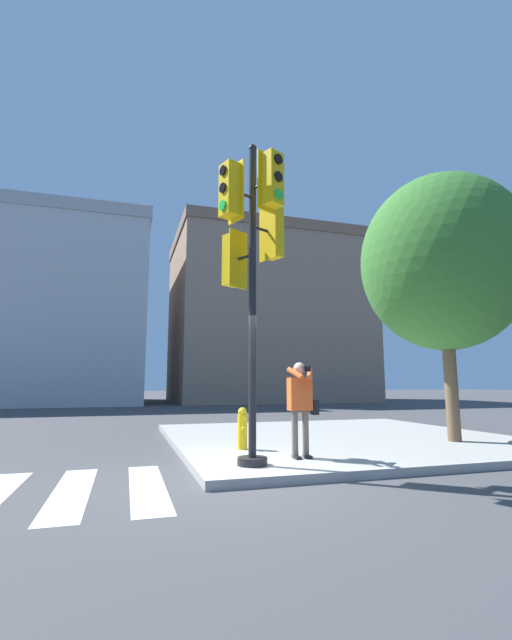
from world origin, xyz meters
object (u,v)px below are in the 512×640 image
object	(u,v)px
traffic_signal_pole	(252,245)
person_photographer	(301,400)
street_tree	(443,263)
fire_hydrant	(242,428)

from	to	relation	value
traffic_signal_pole	person_photographer	bearing A→B (deg)	20.94
street_tree	fire_hydrant	distance (m)	6.03
traffic_signal_pole	fire_hydrant	size ratio (longest dim) A/B	6.76
traffic_signal_pole	street_tree	world-z (taller)	street_tree
traffic_signal_pole	person_photographer	xyz separation A→B (m)	(1.00, 0.38, -2.59)
street_tree	fire_hydrant	size ratio (longest dim) A/B	7.72
street_tree	fire_hydrant	world-z (taller)	street_tree
street_tree	fire_hydrant	xyz separation A→B (m)	(-4.78, 0.25, -3.67)
person_photographer	fire_hydrant	world-z (taller)	person_photographer
traffic_signal_pole	person_photographer	world-z (taller)	traffic_signal_pole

